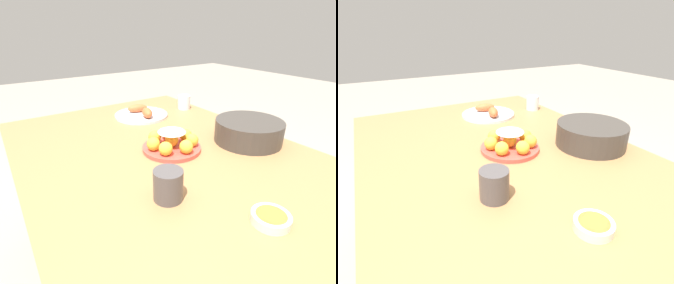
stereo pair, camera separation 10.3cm
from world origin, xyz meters
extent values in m
plane|color=#9E9384|center=(0.00, 0.00, 0.00)|extent=(12.00, 12.00, 0.00)
cylinder|color=#A87547|center=(-0.71, -0.48, 0.35)|extent=(0.06, 0.06, 0.71)
cylinder|color=#A87547|center=(-0.71, 0.48, 0.35)|extent=(0.06, 0.06, 0.71)
cube|color=#A87547|center=(0.00, 0.00, 0.72)|extent=(1.51, 1.05, 0.03)
cylinder|color=#E04C42|center=(0.00, 0.04, 0.75)|extent=(0.24, 0.24, 0.02)
sphere|color=yellow|center=(0.08, 0.05, 0.78)|extent=(0.05, 0.05, 0.05)
sphere|color=yellow|center=(0.04, 0.10, 0.78)|extent=(0.05, 0.05, 0.05)
sphere|color=yellow|center=(-0.01, 0.12, 0.78)|extent=(0.05, 0.05, 0.05)
sphere|color=yellow|center=(-0.07, 0.07, 0.78)|extent=(0.05, 0.05, 0.05)
sphere|color=yellow|center=(-0.07, 0.00, 0.78)|extent=(0.05, 0.05, 0.05)
sphere|color=yellow|center=(-0.01, -0.04, 0.78)|extent=(0.05, 0.05, 0.05)
sphere|color=yellow|center=(0.05, -0.03, 0.78)|extent=(0.05, 0.05, 0.05)
ellipsoid|color=white|center=(0.00, 0.04, 0.82)|extent=(0.11, 0.11, 0.02)
sphere|color=yellow|center=(0.00, 0.04, 0.78)|extent=(0.05, 0.05, 0.05)
cylinder|color=#3D3833|center=(0.12, 0.36, 0.79)|extent=(0.29, 0.29, 0.10)
cylinder|color=brown|center=(0.12, 0.36, 0.83)|extent=(0.24, 0.24, 0.01)
cylinder|color=silver|center=(0.49, 0.00, 0.75)|extent=(0.10, 0.10, 0.03)
cylinder|color=olive|center=(0.49, 0.00, 0.76)|extent=(0.08, 0.08, 0.01)
cylinder|color=silver|center=(-0.45, 0.14, 0.75)|extent=(0.29, 0.29, 0.01)
ellipsoid|color=#E06033|center=(-0.38, 0.14, 0.78)|extent=(0.11, 0.08, 0.05)
ellipsoid|color=#E06033|center=(-0.49, 0.14, 0.78)|extent=(0.07, 0.12, 0.04)
cylinder|color=#4C4747|center=(0.26, -0.16, 0.79)|extent=(0.09, 0.09, 0.09)
cylinder|color=white|center=(-0.42, 0.43, 0.78)|extent=(0.07, 0.07, 0.08)
camera|label=1|loc=(0.78, -0.52, 1.21)|focal=28.00mm
camera|label=2|loc=(0.84, -0.43, 1.21)|focal=28.00mm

